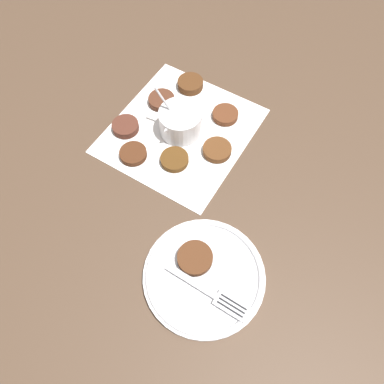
{
  "coord_description": "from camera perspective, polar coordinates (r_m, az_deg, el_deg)",
  "views": [
    {
      "loc": [
        0.41,
        0.35,
        0.68
      ],
      "look_at": [
        0.12,
        0.12,
        0.02
      ],
      "focal_mm": 35.0,
      "sensor_mm": 36.0,
      "label": 1
    }
  ],
  "objects": [
    {
      "name": "fritter_3",
      "position": [
        0.88,
        -10.1,
        9.81
      ],
      "size": [
        0.06,
        0.06,
        0.02
      ],
      "color": "#4F291E",
      "rests_on": "napkin"
    },
    {
      "name": "fritter_1",
      "position": [
        0.83,
        -8.95,
        5.8
      ],
      "size": [
        0.06,
        0.06,
        0.01
      ],
      "color": "#4B2816",
      "rests_on": "napkin"
    },
    {
      "name": "fritter_2",
      "position": [
        0.89,
        5.1,
        11.66
      ],
      "size": [
        0.06,
        0.06,
        0.01
      ],
      "color": "#592F1B",
      "rests_on": "napkin"
    },
    {
      "name": "ground_plane",
      "position": [
        0.87,
        -1.71,
        9.3
      ],
      "size": [
        4.0,
        4.0,
        0.0
      ],
      "primitive_type": "plane",
      "color": "#4C3828"
    },
    {
      "name": "fork",
      "position": [
        0.68,
        3.57,
        -15.51
      ],
      "size": [
        0.04,
        0.17,
        0.0
      ],
      "color": "silver",
      "rests_on": "serving_plate"
    },
    {
      "name": "fritter_4",
      "position": [
        0.95,
        -0.25,
        16.16
      ],
      "size": [
        0.06,
        0.06,
        0.02
      ],
      "color": "#4E2C16",
      "rests_on": "napkin"
    },
    {
      "name": "fritter_0",
      "position": [
        0.92,
        -4.66,
        13.79
      ],
      "size": [
        0.06,
        0.06,
        0.01
      ],
      "color": "#4E2B1C",
      "rests_on": "napkin"
    },
    {
      "name": "napkin",
      "position": [
        0.87,
        -1.48,
        9.27
      ],
      "size": [
        0.35,
        0.33,
        0.0
      ],
      "color": "white",
      "rests_on": "ground_plane"
    },
    {
      "name": "fritter_5",
      "position": [
        0.81,
        -2.68,
        4.99
      ],
      "size": [
        0.06,
        0.06,
        0.01
      ],
      "color": "#513214",
      "rests_on": "napkin"
    },
    {
      "name": "serving_plate",
      "position": [
        0.7,
        1.85,
        -12.63
      ],
      "size": [
        0.23,
        0.23,
        0.02
      ],
      "color": "silver",
      "rests_on": "ground_plane"
    },
    {
      "name": "fritter_on_plate",
      "position": [
        0.7,
        0.45,
        -10.0
      ],
      "size": [
        0.07,
        0.07,
        0.01
      ],
      "color": "#512D19",
      "rests_on": "serving_plate"
    },
    {
      "name": "sauce_bowl",
      "position": [
        0.85,
        -1.65,
        10.42
      ],
      "size": [
        0.1,
        0.11,
        0.11
      ],
      "color": "silver",
      "rests_on": "napkin"
    },
    {
      "name": "fritter_6",
      "position": [
        0.82,
        3.67,
        6.24
      ],
      "size": [
        0.06,
        0.06,
        0.01
      ],
      "color": "#583319",
      "rests_on": "napkin"
    }
  ]
}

